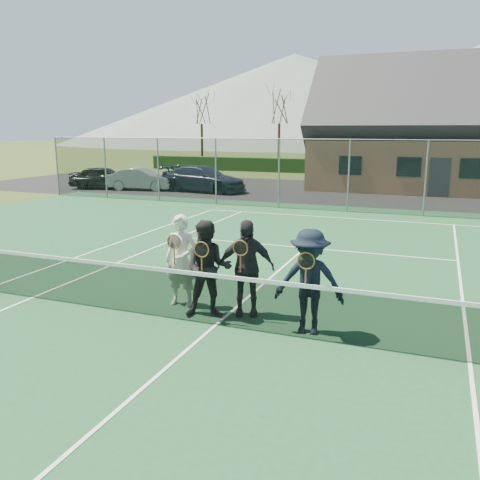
% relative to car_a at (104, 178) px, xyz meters
% --- Properties ---
extents(ground, '(220.00, 220.00, 0.00)m').
position_rel_car_a_xyz_m(ground, '(14.63, 3.12, -0.66)').
color(ground, '#334819').
rests_on(ground, ground).
extents(court_surface, '(30.00, 30.00, 0.02)m').
position_rel_car_a_xyz_m(court_surface, '(14.63, -16.88, -0.65)').
color(court_surface, '#1C4C2B').
rests_on(court_surface, ground).
extents(tarmac_carpark, '(40.00, 12.00, 0.01)m').
position_rel_car_a_xyz_m(tarmac_carpark, '(10.63, 3.12, -0.65)').
color(tarmac_carpark, black).
rests_on(tarmac_carpark, ground).
extents(hedge_row, '(40.00, 1.20, 1.10)m').
position_rel_car_a_xyz_m(hedge_row, '(14.63, 15.12, -0.11)').
color(hedge_row, black).
rests_on(hedge_row, ground).
extents(hill_west, '(110.00, 110.00, 18.00)m').
position_rel_car_a_xyz_m(hill_west, '(-10.37, 78.12, 8.34)').
color(hill_west, slate).
rests_on(hill_west, ground).
extents(car_a, '(4.13, 2.49, 1.32)m').
position_rel_car_a_xyz_m(car_a, '(0.00, 0.00, 0.00)').
color(car_a, black).
rests_on(car_a, ground).
extents(car_b, '(3.92, 1.95, 1.24)m').
position_rel_car_a_xyz_m(car_b, '(2.35, 0.31, -0.04)').
color(car_b, '#9A9EA2').
rests_on(car_b, ground).
extents(car_c, '(5.11, 2.54, 1.43)m').
position_rel_car_a_xyz_m(car_c, '(5.98, 0.85, 0.06)').
color(car_c, black).
rests_on(car_c, ground).
extents(court_markings, '(11.03, 23.83, 0.01)m').
position_rel_car_a_xyz_m(court_markings, '(14.63, -16.88, -0.63)').
color(court_markings, white).
rests_on(court_markings, court_surface).
extents(tennis_net, '(11.68, 0.08, 1.10)m').
position_rel_car_a_xyz_m(tennis_net, '(14.63, -16.88, -0.12)').
color(tennis_net, slate).
rests_on(tennis_net, ground).
extents(perimeter_fence, '(30.07, 0.07, 3.02)m').
position_rel_car_a_xyz_m(perimeter_fence, '(14.63, -3.38, 0.87)').
color(perimeter_fence, slate).
rests_on(perimeter_fence, ground).
extents(clubhouse, '(15.60, 8.20, 7.70)m').
position_rel_car_a_xyz_m(clubhouse, '(18.63, 7.12, 3.33)').
color(clubhouse, '#9E6B4C').
rests_on(clubhouse, ground).
extents(tree_a, '(3.20, 3.20, 7.77)m').
position_rel_car_a_xyz_m(tree_a, '(-1.37, 16.12, 5.13)').
color(tree_a, '#331F12').
rests_on(tree_a, ground).
extents(tree_b, '(3.20, 3.20, 7.77)m').
position_rel_car_a_xyz_m(tree_b, '(5.63, 16.12, 5.13)').
color(tree_b, '#331E12').
rests_on(tree_b, ground).
extents(tree_c, '(3.20, 3.20, 7.77)m').
position_rel_car_a_xyz_m(tree_c, '(16.63, 16.12, 5.13)').
color(tree_c, '#342113').
rests_on(tree_c, ground).
extents(player_a, '(0.68, 0.52, 1.80)m').
position_rel_car_a_xyz_m(player_a, '(13.57, -16.14, 0.26)').
color(player_a, silver).
rests_on(player_a, court_surface).
extents(player_b, '(1.07, 0.96, 1.80)m').
position_rel_car_a_xyz_m(player_b, '(14.32, -16.51, 0.26)').
color(player_b, black).
rests_on(player_b, court_surface).
extents(player_c, '(1.14, 0.78, 1.80)m').
position_rel_car_a_xyz_m(player_c, '(14.92, -16.16, 0.26)').
color(player_c, black).
rests_on(player_c, court_surface).
extents(player_d, '(1.23, 0.80, 1.80)m').
position_rel_car_a_xyz_m(player_d, '(16.22, -16.60, 0.26)').
color(player_d, black).
rests_on(player_d, court_surface).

